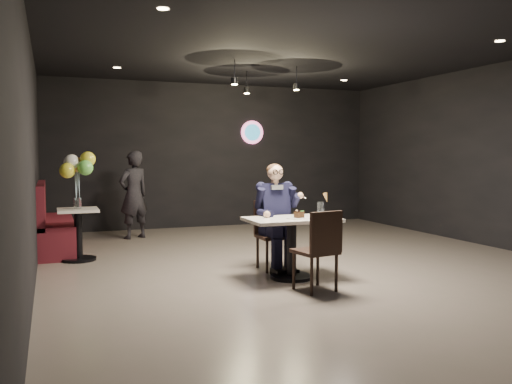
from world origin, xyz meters
name	(u,v)px	position (x,y,z in m)	size (l,w,h in m)	color
floor	(312,266)	(0.00, 0.00, 0.00)	(9.00, 9.00, 0.00)	#6E625C
wall_sign	(252,132)	(0.80, 4.47, 2.00)	(0.50, 0.06, 0.50)	pink
pendant_lights	(259,73)	(0.00, 2.00, 2.88)	(1.40, 1.20, 0.36)	black
main_table	(292,248)	(-0.56, -0.55, 0.38)	(1.10, 0.70, 0.75)	white
chair_far	(274,235)	(-0.56, 0.00, 0.46)	(0.42, 0.46, 0.92)	black
chair_near	(315,250)	(-0.56, -1.18, 0.46)	(0.42, 0.46, 0.92)	black
seated_man	(274,216)	(-0.56, 0.00, 0.72)	(0.60, 0.80, 1.44)	black
dessert_plate	(296,218)	(-0.54, -0.63, 0.76)	(0.23, 0.23, 0.01)	white
cake_slice	(299,215)	(-0.50, -0.65, 0.80)	(0.10, 0.08, 0.07)	black
mint_leaf	(302,211)	(-0.46, -0.66, 0.84)	(0.06, 0.04, 0.01)	green
sundae_glass	(320,209)	(-0.17, -0.58, 0.84)	(0.08, 0.08, 0.19)	silver
wafer_cone	(326,198)	(-0.12, -0.61, 0.99)	(0.06, 0.06, 0.12)	tan
booth_bench	(55,217)	(-3.25, 2.56, 0.54)	(0.54, 2.16, 1.08)	#4E1018
side_table	(78,236)	(-2.95, 1.56, 0.35)	(0.56, 0.56, 0.70)	white
balloon_vase	(78,203)	(-2.95, 1.56, 0.83)	(0.11, 0.11, 0.16)	silver
balloon_bunch	(77,175)	(-2.95, 1.56, 1.23)	(0.40, 0.40, 0.66)	yellow
passerby	(134,195)	(-1.90, 3.37, 0.80)	(0.58, 0.38, 1.59)	black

